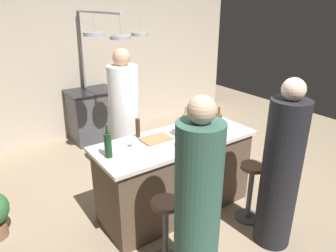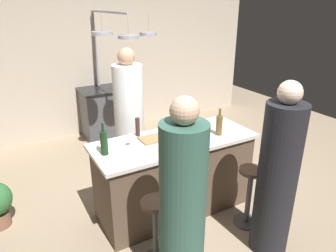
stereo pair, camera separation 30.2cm
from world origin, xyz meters
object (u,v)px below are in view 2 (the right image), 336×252
bar_stool_left (156,229)px  wine_bottle_amber (219,125)px  wine_glass_near_right_guest (177,137)px  chef (130,123)px  wine_glass_near_left_guest (192,138)px  wine_glass_by_chef (130,137)px  mixing_bowl_steel (178,131)px  bar_stool_right (249,194)px  guest_right (277,178)px  wine_bottle_white (187,122)px  guest_left (182,211)px  pepper_mill (138,127)px  stove_range (105,113)px  wine_bottle_red (104,142)px  cutting_board (155,138)px  mixing_bowl_ceramic (197,135)px

bar_stool_left → wine_bottle_amber: bearing=24.8°
bar_stool_left → wine_glass_near_right_guest: (0.48, 0.45, 0.63)m
chef → wine_glass_near_left_guest: chef is taller
wine_glass_by_chef → mixing_bowl_steel: 0.59m
bar_stool_right → wine_glass_near_right_guest: wine_glass_near_right_guest is taller
guest_right → wine_bottle_white: size_ratio=5.83×
chef → guest_right: size_ratio=1.05×
guest_right → guest_left: size_ratio=0.99×
wine_bottle_white → guest_right: bearing=-76.2°
pepper_mill → mixing_bowl_steel: pepper_mill is taller
wine_bottle_amber → mixing_bowl_steel: wine_bottle_amber is taller
bar_stool_left → pepper_mill: pepper_mill is taller
wine_glass_near_left_guest → guest_right: bearing=-58.3°
guest_right → pepper_mill: bearing=122.7°
stove_range → bar_stool_right: (0.56, -3.07, -0.07)m
guest_right → wine_bottle_amber: guest_right is taller
wine_bottle_amber → wine_glass_near_right_guest: 0.57m
chef → guest_right: bearing=-70.1°
stove_range → bar_stool_left: stove_range is taller
guest_left → wine_glass_near_right_guest: bearing=62.1°
guest_right → mixing_bowl_steel: 1.16m
wine_bottle_white → wine_glass_near_left_guest: wine_bottle_white is taller
wine_bottle_red → cutting_board: bearing=7.7°
guest_left → mixing_bowl_steel: guest_left is taller
wine_glass_by_chef → guest_right: bearing=-47.1°
bar_stool_left → wine_bottle_amber: size_ratio=2.21×
wine_glass_near_left_guest → mixing_bowl_steel: size_ratio=1.04×
bar_stool_left → wine_glass_by_chef: size_ratio=4.66×
cutting_board → wine_bottle_amber: 0.73m
guest_left → wine_glass_near_left_guest: bearing=52.3°
pepper_mill → mixing_bowl_ceramic: 0.66m
guest_right → wine_glass_near_right_guest: size_ratio=11.62×
cutting_board → mixing_bowl_steel: mixing_bowl_steel is taller
pepper_mill → wine_bottle_amber: size_ratio=0.68×
wine_bottle_amber → wine_glass_by_chef: wine_bottle_amber is taller
chef → wine_bottle_red: (-0.61, -0.84, 0.20)m
stove_range → wine_glass_near_left_guest: (0.05, -2.71, 0.56)m
bar_stool_left → wine_glass_by_chef: bearing=84.2°
stove_range → wine_bottle_red: (-0.78, -2.42, 0.58)m
stove_range → wine_glass_near_left_guest: size_ratio=6.10×
pepper_mill → wine_bottle_amber: (0.80, -0.42, 0.01)m
wine_bottle_amber → wine_bottle_red: size_ratio=0.94×
cutting_board → mixing_bowl_steel: 0.29m
wine_glass_by_chef → mixing_bowl_ceramic: size_ratio=0.78×
chef → pepper_mill: size_ratio=8.49×
pepper_mill → wine_glass_by_chef: 0.27m
guest_left → wine_glass_near_left_guest: guest_left is taller
cutting_board → wine_bottle_amber: wine_bottle_amber is taller
chef → wine_glass_near_right_guest: bearing=-85.0°
bar_stool_left → wine_bottle_white: size_ratio=2.34×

